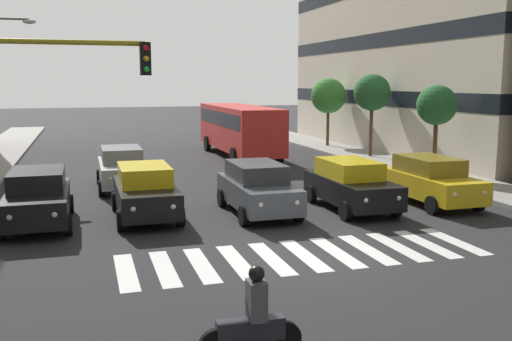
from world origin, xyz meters
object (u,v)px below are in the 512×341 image
Objects in this scene: car_2 at (257,188)px; street_tree_3 at (328,96)px; car_1 at (351,184)px; car_4 at (38,197)px; car_row2_0 at (122,168)px; car_3 at (145,191)px; bus_behind_traffic at (239,125)px; traffic_light_gantry at (0,113)px; motorcycle_with_rider at (253,322)px; street_tree_2 at (372,93)px; street_tree_1 at (437,106)px; car_0 at (430,180)px.

street_tree_3 is at bearing -120.62° from car_2.
car_1 is 1.00× the size of car_4.
car_row2_0 is (4.06, -6.03, 0.00)m from car_2.
street_tree_3 reaches higher than car_1.
car_3 is 0.42× the size of bus_behind_traffic.
traffic_light_gantry is at bearing 30.75° from car_2.
motorcycle_with_rider is at bearing 72.58° from car_2.
car_row2_0 is at bearing -117.51° from car_4.
car_2 is at bearing 47.97° from street_tree_2.
street_tree_1 is at bearing -143.80° from car_1.
traffic_light_gantry is at bearing 53.41° from car_3.
street_tree_3 reaches higher than bus_behind_traffic.
car_0 is 18.34m from street_tree_3.
car_3 is 0.98× the size of street_tree_3.
motorcycle_with_rider is at bearing 63.83° from street_tree_3.
street_tree_3 reaches higher than motorcycle_with_rider.
street_tree_3 reaches higher than car_3.
car_3 is at bearing -4.91° from car_0.
car_row2_0 is 0.81× the size of traffic_light_gantry.
car_0 and car_row2_0 have the same top height.
street_tree_1 reaches higher than motorcycle_with_rider.
car_1 is at bearing 36.20° from street_tree_1.
traffic_light_gantry is at bearing 27.29° from street_tree_1.
car_3 and car_4 have the same top height.
motorcycle_with_rider is 19.61m from street_tree_1.
car_0 and car_2 have the same top height.
street_tree_3 is at bearing -135.54° from car_4.
bus_behind_traffic is at bearing -130.64° from car_row2_0.
car_3 is 1.00× the size of car_row2_0.
car_1 and car_2 have the same top height.
traffic_light_gantry is (0.30, 4.78, 2.85)m from car_4.
street_tree_1 reaches higher than car_0.
street_tree_1 is at bearing -125.25° from car_0.
motorcycle_with_rider is 25.48m from street_tree_2.
car_0 is 0.94× the size of street_tree_2.
car_3 is 6.66m from traffic_light_gantry.
street_tree_1 reaches higher than car_3.
car_0 is 6.48m from car_2.
street_tree_1 reaches higher than car_2.
car_2 is 3.72m from car_3.
street_tree_1 is at bearing -152.71° from traffic_light_gantry.
street_tree_2 reaches higher than car_1.
street_tree_2 reaches higher than car_2.
car_row2_0 is 15.90m from motorcycle_with_rider.
car_1 is 14.95m from bus_behind_traffic.
traffic_light_gantry is (3.59, 4.83, 2.85)m from car_3.
car_0 is 12.33m from car_row2_0.
street_tree_3 is (-13.98, -16.88, 2.59)m from car_3.
street_tree_2 reaches higher than car_4.
car_3 is 3.29m from car_4.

